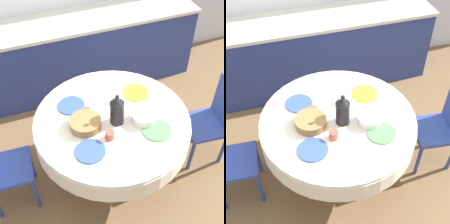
{
  "view_description": "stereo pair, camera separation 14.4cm",
  "coord_description": "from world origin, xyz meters",
  "views": [
    {
      "loc": [
        -0.68,
        -1.76,
        2.74
      ],
      "look_at": [
        0.0,
        0.0,
        0.86
      ],
      "focal_mm": 50.0,
      "sensor_mm": 36.0,
      "label": 1
    },
    {
      "loc": [
        -0.54,
        -1.81,
        2.74
      ],
      "look_at": [
        0.0,
        0.0,
        0.86
      ],
      "focal_mm": 50.0,
      "sensor_mm": 36.0,
      "label": 2
    }
  ],
  "objects": [
    {
      "name": "dining_table",
      "position": [
        0.0,
        0.0,
        0.66
      ],
      "size": [
        1.38,
        1.38,
        0.78
      ],
      "color": "brown",
      "rests_on": "ground_plane"
    },
    {
      "name": "plate_near_left",
      "position": [
        -0.29,
        -0.28,
        0.79
      ],
      "size": [
        0.25,
        0.25,
        0.01
      ],
      "primitive_type": "cylinder",
      "color": "#3856AD",
      "rests_on": "dining_table"
    },
    {
      "name": "fruit_bowl",
      "position": [
        0.25,
        -0.12,
        0.82
      ],
      "size": [
        0.21,
        0.21,
        0.08
      ],
      "primitive_type": "cylinder",
      "color": "silver",
      "rests_on": "dining_table"
    },
    {
      "name": "ground_plane",
      "position": [
        0.0,
        0.0,
        0.0
      ],
      "size": [
        12.0,
        12.0,
        0.0
      ],
      "primitive_type": "plane",
      "color": "brown"
    },
    {
      "name": "cup_near_right",
      "position": [
        0.21,
        -0.09,
        0.82
      ],
      "size": [
        0.08,
        0.08,
        0.08
      ],
      "primitive_type": "cylinder",
      "color": "#28282D",
      "rests_on": "dining_table"
    },
    {
      "name": "plate_far_left",
      "position": [
        -0.29,
        0.28,
        0.79
      ],
      "size": [
        0.25,
        0.25,
        0.01
      ],
      "primitive_type": "cylinder",
      "color": "#3856AD",
      "rests_on": "dining_table"
    },
    {
      "name": "plate_far_right",
      "position": [
        0.33,
        0.23,
        0.79
      ],
      "size": [
        0.25,
        0.25,
        0.01
      ],
      "primitive_type": "cylinder",
      "color": "yellow",
      "rests_on": "dining_table"
    },
    {
      "name": "chair_left",
      "position": [
        1.03,
        -0.12,
        0.51
      ],
      "size": [
        0.44,
        0.44,
        0.93
      ],
      "rotation": [
        0.0,
        0.0,
        1.46
      ],
      "color": "#2D428E",
      "rests_on": "ground_plane"
    },
    {
      "name": "bread_basket",
      "position": [
        -0.24,
        -0.01,
        0.82
      ],
      "size": [
        0.27,
        0.27,
        0.08
      ],
      "primitive_type": "cylinder",
      "color": "olive",
      "rests_on": "dining_table"
    },
    {
      "name": "cup_far_left",
      "position": [
        -0.2,
        0.11,
        0.82
      ],
      "size": [
        0.08,
        0.08,
        0.08
      ],
      "primitive_type": "cylinder",
      "color": "#CC4C3D",
      "rests_on": "dining_table"
    },
    {
      "name": "plate_near_right",
      "position": [
        0.3,
        -0.27,
        0.79
      ],
      "size": [
        0.25,
        0.25,
        0.01
      ],
      "primitive_type": "cylinder",
      "color": "#5BA85B",
      "rests_on": "dining_table"
    },
    {
      "name": "kitchen_counter",
      "position": [
        0.0,
        1.49,
        0.48
      ],
      "size": [
        3.24,
        0.64,
        0.95
      ],
      "color": "navy",
      "rests_on": "ground_plane"
    },
    {
      "name": "coffee_carafe",
      "position": [
        0.03,
        -0.05,
        0.91
      ],
      "size": [
        0.12,
        0.12,
        0.3
      ],
      "color": "black",
      "rests_on": "dining_table"
    },
    {
      "name": "cup_far_right",
      "position": [
        0.12,
        0.19,
        0.82
      ],
      "size": [
        0.08,
        0.08,
        0.08
      ],
      "primitive_type": "cylinder",
      "color": "white",
      "rests_on": "dining_table"
    },
    {
      "name": "cup_near_left",
      "position": [
        -0.1,
        -0.2,
        0.82
      ],
      "size": [
        0.08,
        0.08,
        0.08
      ],
      "primitive_type": "cylinder",
      "color": "#CC4C3D",
      "rests_on": "dining_table"
    }
  ]
}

